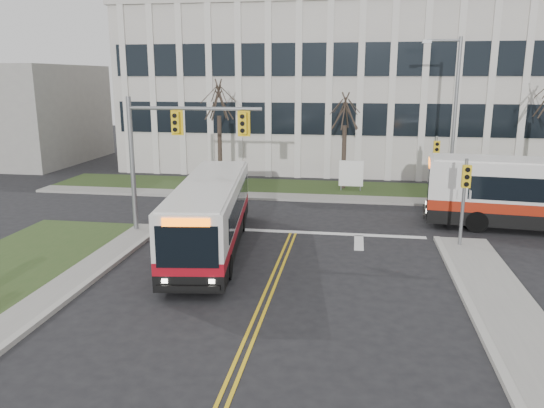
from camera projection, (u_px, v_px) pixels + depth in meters
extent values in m
plane|color=black|center=(264.00, 305.00, 16.79)|extent=(120.00, 120.00, 0.00)
cube|color=#9E9B93|center=(394.00, 201.00, 30.62)|extent=(44.00, 1.60, 0.14)
cube|color=#31491F|center=(391.00, 191.00, 33.31)|extent=(44.00, 5.00, 0.12)
cube|color=beige|center=(386.00, 90.00, 43.45)|extent=(40.00, 16.00, 12.00)
cube|color=#9E9B93|center=(13.00, 114.00, 44.77)|extent=(12.00, 12.00, 8.00)
cylinder|color=slate|center=(132.00, 166.00, 24.09)|extent=(0.22, 0.22, 6.20)
cylinder|color=slate|center=(194.00, 108.00, 23.03)|extent=(6.00, 0.16, 0.16)
cube|color=yellow|center=(176.00, 122.00, 23.14)|extent=(0.34, 0.24, 0.92)
cube|color=yellow|center=(243.00, 123.00, 22.69)|extent=(0.34, 0.24, 0.92)
cylinder|color=slate|center=(463.00, 204.00, 21.98)|extent=(0.14, 0.14, 3.80)
cube|color=yellow|center=(466.00, 176.00, 21.51)|extent=(0.34, 0.24, 0.92)
cylinder|color=slate|center=(434.00, 170.00, 30.14)|extent=(0.14, 0.14, 3.80)
cube|color=yellow|center=(436.00, 149.00, 29.67)|extent=(0.34, 0.24, 0.92)
cylinder|color=slate|center=(454.00, 121.00, 30.04)|extent=(0.20, 0.20, 9.20)
cylinder|color=slate|center=(444.00, 40.00, 29.15)|extent=(1.80, 0.14, 0.14)
cube|color=slate|center=(427.00, 41.00, 29.29)|extent=(0.50, 0.25, 0.18)
cylinder|color=slate|center=(341.00, 184.00, 33.19)|extent=(0.08, 0.08, 1.00)
cylinder|color=slate|center=(360.00, 185.00, 33.01)|extent=(0.08, 0.08, 1.00)
cube|color=white|center=(351.00, 173.00, 32.94)|extent=(1.50, 0.12, 1.60)
cylinder|color=#42352B|center=(220.00, 152.00, 34.45)|extent=(0.28, 0.28, 4.62)
cylinder|color=#42352B|center=(344.00, 158.00, 33.49)|extent=(0.28, 0.28, 4.09)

